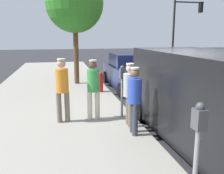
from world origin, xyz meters
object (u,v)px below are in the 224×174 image
at_px(parking_meter_far, 198,138).
at_px(parked_van, 214,99).
at_px(parking_meter_near, 122,82).
at_px(pedestrian_in_gray, 130,91).
at_px(pedestrian_in_green, 93,86).
at_px(pedestrian_in_orange, 62,86).
at_px(parked_sedan_behind, 130,73).
at_px(traffic_light_corner, 184,22).
at_px(fire_hydrant, 100,82).
at_px(pedestrian_in_blue, 134,97).
at_px(street_tree, 75,4).

bearing_deg(parking_meter_far, parked_van, -129.44).
bearing_deg(parking_meter_near, pedestrian_in_gray, 90.34).
distance_m(pedestrian_in_green, parked_van, 3.16).
xyz_separation_m(pedestrian_in_orange, parked_sedan_behind, (-3.26, -4.62, -0.42)).
bearing_deg(parked_sedan_behind, parking_meter_far, 79.65).
bearing_deg(pedestrian_in_orange, traffic_light_corner, -130.09).
xyz_separation_m(pedestrian_in_gray, traffic_light_corner, (-7.84, -12.00, 2.41)).
relative_size(pedestrian_in_gray, traffic_light_corner, 0.32).
bearing_deg(parking_meter_near, parked_sedan_behind, -109.09).
bearing_deg(fire_hydrant, parked_sedan_behind, -144.18).
bearing_deg(pedestrian_in_blue, parked_van, 151.43).
xyz_separation_m(parking_meter_near, pedestrian_in_gray, (-0.00, 0.78, -0.08)).
bearing_deg(parked_van, parking_meter_near, -55.65).
relative_size(parking_meter_far, pedestrian_in_green, 0.89).
height_order(pedestrian_in_green, fire_hydrant, pedestrian_in_green).
relative_size(pedestrian_in_gray, fire_hydrant, 1.94).
bearing_deg(street_tree, pedestrian_in_blue, 97.50).
bearing_deg(street_tree, pedestrian_in_orange, 82.03).
bearing_deg(pedestrian_in_blue, pedestrian_in_gray, -95.19).
bearing_deg(fire_hydrant, parking_meter_near, 91.74).
height_order(parking_meter_far, street_tree, street_tree).
bearing_deg(traffic_light_corner, pedestrian_in_gray, 56.85).
bearing_deg(pedestrian_in_orange, fire_hydrant, -115.14).
bearing_deg(street_tree, pedestrian_in_green, 90.82).
height_order(parked_van, parked_sedan_behind, parked_van).
bearing_deg(pedestrian_in_gray, pedestrian_in_green, -38.80).
distance_m(pedestrian_in_green, traffic_light_corner, 14.47).
xyz_separation_m(pedestrian_in_blue, traffic_light_corner, (-7.89, -12.57, 2.43)).
xyz_separation_m(parking_meter_near, street_tree, (0.94, -5.39, 2.77)).
relative_size(parked_van, traffic_light_corner, 1.01).
relative_size(parked_van, fire_hydrant, 6.09).
relative_size(pedestrian_in_green, pedestrian_in_orange, 0.97).
height_order(pedestrian_in_gray, street_tree, street_tree).
distance_m(pedestrian_in_gray, street_tree, 6.87).
distance_m(pedestrian_in_blue, pedestrian_in_gray, 0.57).
height_order(parking_meter_far, traffic_light_corner, traffic_light_corner).
relative_size(traffic_light_corner, fire_hydrant, 6.05).
xyz_separation_m(parking_meter_far, street_tree, (0.94, -9.41, 2.77)).
relative_size(parking_meter_near, pedestrian_in_blue, 0.93).
bearing_deg(parking_meter_far, pedestrian_in_blue, -88.99).
bearing_deg(fire_hydrant, traffic_light_corner, -135.08).
bearing_deg(parked_sedan_behind, pedestrian_in_gray, 73.63).
height_order(traffic_light_corner, fire_hydrant, traffic_light_corner).
height_order(parking_meter_near, fire_hydrant, parking_meter_near).
xyz_separation_m(parked_sedan_behind, street_tree, (2.49, -0.90, 3.20)).
bearing_deg(parked_van, fire_hydrant, -73.75).
distance_m(pedestrian_in_gray, parked_sedan_behind, 5.51).
bearing_deg(pedestrian_in_gray, parked_van, 136.66).
height_order(pedestrian_in_blue, parked_sedan_behind, pedestrian_in_blue).
bearing_deg(parking_meter_far, traffic_light_corner, -117.24).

